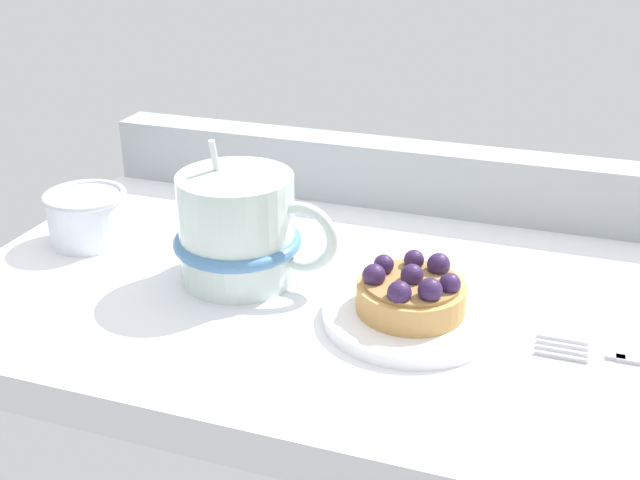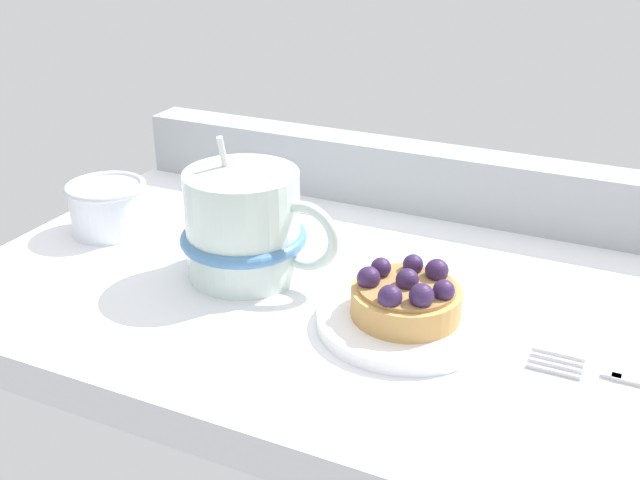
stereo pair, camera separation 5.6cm
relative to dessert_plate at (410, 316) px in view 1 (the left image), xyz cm
name	(u,v)px [view 1 (the left image)]	position (x,y,z in cm)	size (l,w,h in cm)	color
ground_plane	(365,301)	(-4.54, 4.36, -1.99)	(64.26, 39.01, 3.05)	white
window_rail_back	(415,176)	(-4.54, 21.73, 2.62)	(62.97, 4.27, 6.18)	#9EA3A8
dessert_plate	(410,316)	(0.00, 0.00, 0.00)	(12.72, 12.72, 1.00)	white
raspberry_tart	(411,292)	(0.02, -0.04, 2.01)	(7.89, 7.89, 3.75)	tan
coffee_mug	(239,230)	(-14.37, 2.24, 3.79)	(13.44, 10.22, 11.40)	silver
sugar_bowl	(84,217)	(-30.07, 3.91, 2.00)	(7.22, 7.22, 4.64)	silver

